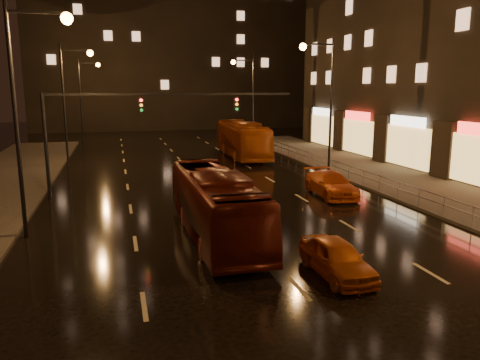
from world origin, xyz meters
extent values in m
plane|color=black|center=(0.00, 20.00, 0.00)|extent=(140.00, 140.00, 0.00)
cube|color=#38332D|center=(13.50, 15.00, 0.07)|extent=(7.00, 70.00, 0.15)
cube|color=black|center=(4.00, 72.00, 18.00)|extent=(44.00, 16.00, 36.00)
cylinder|color=black|center=(-9.60, 20.00, 3.10)|extent=(0.22, 0.22, 6.20)
cube|color=black|center=(-2.00, 20.00, 6.10)|extent=(15.20, 0.14, 0.14)
cube|color=black|center=(-4.00, 20.00, 5.45)|extent=(0.32, 0.18, 0.95)
cube|color=black|center=(2.00, 20.00, 5.45)|extent=(0.32, 0.18, 0.95)
sphere|color=#FF1E19|center=(-4.00, 19.88, 5.75)|extent=(0.18, 0.18, 0.18)
cylinder|color=#99999E|center=(10.20, 44.00, 0.65)|extent=(0.04, 0.04, 1.00)
cube|color=#99999E|center=(10.20, 18.00, 1.10)|extent=(0.05, 56.00, 0.05)
cube|color=#99999E|center=(10.20, 18.00, 0.70)|extent=(0.05, 56.00, 0.05)
imported|color=#51140B|center=(-1.50, 10.11, 1.46)|extent=(2.50, 10.50, 2.92)
imported|color=#A04110|center=(6.00, 33.36, 1.68)|extent=(3.38, 12.20, 3.37)
imported|color=#C25612|center=(1.66, 4.66, 0.65)|extent=(1.60, 3.86, 1.31)
imported|color=#D55414|center=(6.95, 16.12, 0.72)|extent=(2.23, 5.06, 1.45)
camera|label=1|loc=(-5.56, -9.41, 6.45)|focal=35.00mm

